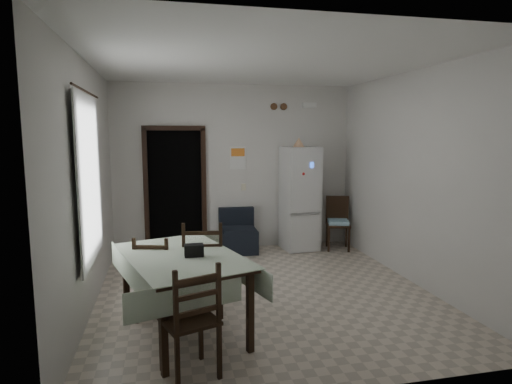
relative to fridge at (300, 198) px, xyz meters
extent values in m
plane|color=#BFB09C|center=(-1.10, -1.93, -0.91)|extent=(4.50, 4.50, 0.00)
cube|color=black|center=(-2.15, 0.53, 0.14)|extent=(0.90, 0.45, 2.10)
cube|color=black|center=(-2.64, 0.29, 0.14)|extent=(0.08, 0.10, 2.18)
cube|color=black|center=(-1.66, 0.29, 0.14)|extent=(0.08, 0.10, 2.18)
cube|color=black|center=(-2.15, 0.29, 1.23)|extent=(1.06, 0.10, 0.08)
cube|color=silver|center=(-3.25, -2.13, 0.64)|extent=(0.10, 1.20, 1.60)
cube|color=silver|center=(-3.14, -2.13, 0.64)|extent=(0.02, 1.45, 1.85)
cylinder|color=black|center=(-3.13, -2.13, 1.59)|extent=(0.02, 1.60, 0.02)
cube|color=white|center=(-1.05, 0.31, 0.71)|extent=(0.28, 0.02, 0.40)
cube|color=orange|center=(-1.05, 0.30, 0.81)|extent=(0.24, 0.01, 0.14)
cube|color=beige|center=(-0.95, 0.31, 0.19)|extent=(0.08, 0.02, 0.12)
cylinder|color=brown|center=(-0.40, 0.30, 1.61)|extent=(0.12, 0.03, 0.12)
cylinder|color=brown|center=(-0.22, 0.30, 1.61)|extent=(0.12, 0.03, 0.12)
cube|color=white|center=(0.25, 0.28, 1.64)|extent=(0.25, 0.07, 0.09)
cone|color=tan|center=(-0.06, -0.10, 0.99)|extent=(0.22, 0.22, 0.16)
cube|color=black|center=(-2.07, -2.93, -0.02)|extent=(0.19, 0.11, 0.12)
camera|label=1|loc=(-2.34, -7.13, 1.15)|focal=30.00mm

